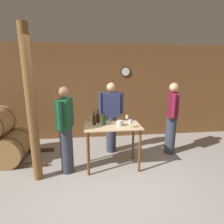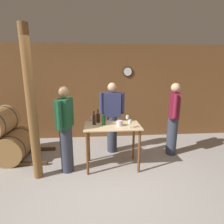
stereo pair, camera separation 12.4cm
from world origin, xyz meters
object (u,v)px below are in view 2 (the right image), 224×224
person_host (173,118)px  wine_bottle_far_left (94,120)px  wine_glass_near_center (130,122)px  ice_bucket (120,123)px  wine_glass_near_left (92,118)px  wooden_post (31,107)px  wine_bottle_left (98,118)px  wine_glass_near_right (127,117)px  person_visitor_bearded (112,116)px  person_visitor_with_scarf (65,128)px  wine_bottle_center (103,120)px

person_host → wine_bottle_far_left: bearing=-168.2°
wine_glass_near_center → ice_bucket: (-0.18, 0.15, -0.07)m
wine_glass_near_left → person_host: size_ratio=0.08×
wooden_post → wine_bottle_left: bearing=22.9°
wine_glass_near_right → person_visitor_bearded: size_ratio=0.08×
wine_glass_near_center → person_visitor_bearded: size_ratio=0.09×
person_host → wine_glass_near_right: bearing=-169.2°
wooden_post → wine_glass_near_left: wooden_post is taller
wine_bottle_far_left → person_visitor_with_scarf: size_ratio=0.17×
wine_bottle_center → wine_glass_near_right: wine_bottle_center is taller
wine_glass_near_left → ice_bucket: size_ratio=1.08×
wine_glass_near_right → person_visitor_with_scarf: person_visitor_with_scarf is taller
person_visitor_with_scarf → wine_bottle_center: bearing=9.8°
wine_bottle_far_left → person_visitor_with_scarf: 0.58m
wine_glass_near_center → person_visitor_with_scarf: size_ratio=0.10×
wine_glass_near_center → wine_glass_near_right: size_ratio=1.17×
wine_bottle_center → wine_glass_near_left: (-0.24, 0.20, -0.00)m
wine_bottle_far_left → person_host: (1.82, 0.38, -0.11)m
wine_bottle_far_left → person_visitor_bearded: (0.42, 0.64, -0.11)m
wine_glass_near_left → wine_glass_near_right: (0.76, 0.02, -0.00)m
wine_glass_near_right → person_visitor_bearded: bearing=121.2°
wine_glass_near_right → person_visitor_with_scarf: (-1.25, -0.34, -0.10)m
wine_bottle_center → ice_bucket: (0.32, -0.07, -0.05)m
person_visitor_with_scarf → wine_bottle_left: bearing=26.7°
wine_glass_near_left → person_visitor_with_scarf: person_visitor_with_scarf is taller
wine_bottle_far_left → wine_bottle_left: (0.08, 0.14, -0.00)m
wine_bottle_center → wine_glass_near_right: (0.52, 0.21, -0.01)m
person_host → wine_bottle_center: bearing=-165.4°
wine_glass_near_center → ice_bucket: size_ratio=1.29×
wine_glass_near_center → person_visitor_bearded: 0.96m
wine_glass_near_left → person_host: bearing=7.0°
wine_bottle_left → wine_glass_near_center: wine_bottle_left is taller
ice_bucket → person_visitor_bearded: (-0.09, 0.76, -0.05)m
person_visitor_bearded → ice_bucket: bearing=-83.6°
wine_glass_near_right → person_host: 1.14m
wine_bottle_left → person_visitor_with_scarf: 0.71m
wine_glass_near_right → person_host: bearing=10.8°
wooden_post → wine_glass_near_center: size_ratio=16.77×
wine_bottle_center → person_host: 1.69m
wine_glass_near_left → ice_bucket: (0.56, -0.27, -0.04)m
wine_glass_near_left → wine_glass_near_right: 0.76m
wine_glass_near_center → person_visitor_with_scarf: person_visitor_with_scarf is taller
wine_bottle_far_left → ice_bucket: 0.52m
wine_glass_near_center → wine_glass_near_right: (0.03, 0.44, -0.02)m
person_visitor_with_scarf → wine_glass_near_right: bearing=15.2°
wine_bottle_left → wine_glass_near_left: size_ratio=2.08×
wooden_post → wine_bottle_far_left: bearing=17.7°
person_host → person_visitor_with_scarf: (-2.37, -0.55, -0.01)m
wine_bottle_center → person_host: person_host is taller
wine_glass_near_center → person_host: person_host is taller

